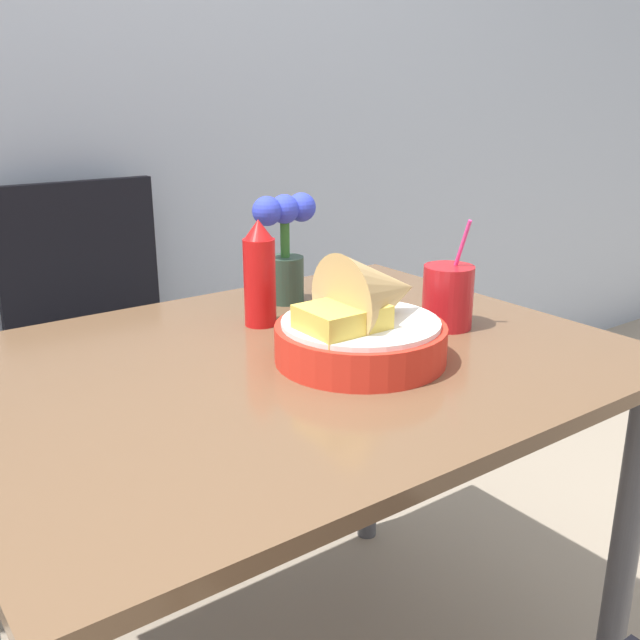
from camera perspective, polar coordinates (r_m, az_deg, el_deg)
The scene contains 7 objects.
wall_window at distance 2.00m, azimuth -19.96°, elevation 21.69°, with size 7.00×0.06×2.60m.
dining_table at distance 1.20m, azimuth -2.18°, elevation -7.47°, with size 1.05×0.82×0.72m.
chair_far_window at distance 1.88m, azimuth -17.32°, elevation -1.47°, with size 0.40×0.40×0.92m.
food_basket at distance 1.13m, azimuth 3.71°, elevation -0.12°, with size 0.27×0.27×0.18m.
ketchup_bottle at distance 1.29m, azimuth -4.86°, elevation 3.64°, with size 0.06×0.06×0.19m.
drink_cup at distance 1.30m, azimuth 10.18°, elevation 1.70°, with size 0.09×0.09×0.20m.
flower_vase at distance 1.42m, azimuth -2.82°, elevation 6.23°, with size 0.14×0.07×0.22m.
Camera 1 is at (-0.60, -0.90, 1.13)m, focal length 40.00 mm.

